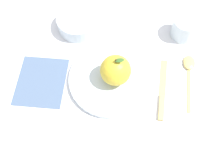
# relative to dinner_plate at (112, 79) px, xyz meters

# --- Properties ---
(ground_plane) EXTENTS (2.40, 2.40, 0.00)m
(ground_plane) POSITION_rel_dinner_plate_xyz_m (0.01, 0.00, -0.01)
(ground_plane) COLOR silver
(dinner_plate) EXTENTS (0.23, 0.23, 0.02)m
(dinner_plate) POSITION_rel_dinner_plate_xyz_m (0.00, 0.00, 0.00)
(dinner_plate) COLOR silver
(dinner_plate) RESTS_ON ground_plane
(apple) EXTENTS (0.08, 0.08, 0.10)m
(apple) POSITION_rel_dinner_plate_xyz_m (0.01, 0.00, 0.05)
(apple) COLOR gold
(apple) RESTS_ON dinner_plate
(side_bowl) EXTENTS (0.13, 0.13, 0.04)m
(side_bowl) POSITION_rel_dinner_plate_xyz_m (-0.10, 0.19, 0.02)
(side_bowl) COLOR silver
(side_bowl) RESTS_ON ground_plane
(cup) EXTENTS (0.07, 0.07, 0.06)m
(cup) POSITION_rel_dinner_plate_xyz_m (0.22, 0.17, 0.03)
(cup) COLOR silver
(cup) RESTS_ON ground_plane
(knife) EXTENTS (0.04, 0.19, 0.01)m
(knife) POSITION_rel_dinner_plate_xyz_m (0.14, -0.04, -0.01)
(knife) COLOR #D8B766
(knife) RESTS_ON ground_plane
(spoon) EXTENTS (0.04, 0.18, 0.01)m
(spoon) POSITION_rel_dinner_plate_xyz_m (0.22, 0.04, -0.00)
(spoon) COLOR #D8B766
(spoon) RESTS_ON ground_plane
(linen_napkin) EXTENTS (0.14, 0.16, 0.00)m
(linen_napkin) POSITION_rel_dinner_plate_xyz_m (-0.19, -0.01, -0.01)
(linen_napkin) COLOR slate
(linen_napkin) RESTS_ON ground_plane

